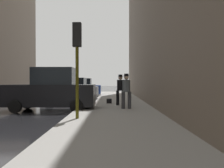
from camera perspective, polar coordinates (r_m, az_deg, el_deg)
name	(u,v)px	position (r m, az deg, el deg)	size (l,w,h in m)	color
sidewalk	(115,111)	(12.18, 0.62, -6.30)	(4.00, 40.00, 0.15)	gray
parked_black_suv	(50,91)	(13.39, -13.95, -1.56)	(4.61, 2.07, 2.25)	black
parked_gray_coupe	(70,90)	(19.49, -9.62, -1.35)	(4.26, 2.18, 1.79)	slate
parked_blue_sedan	(79,88)	(24.88, -7.57, -0.88)	(4.20, 2.07, 1.79)	navy
fire_hydrant	(89,98)	(15.68, -5.26, -3.16)	(0.42, 0.22, 0.70)	red
traffic_light	(76,49)	(9.56, -8.24, 7.87)	(0.32, 0.32, 3.60)	#514C0F
pedestrian_with_beanie	(125,89)	(12.65, 3.04, -1.21)	(0.52, 0.45, 1.78)	#333338
pedestrian_with_fedora	(119,88)	(14.51, 1.68, -0.95)	(0.51, 0.42, 1.78)	black
duffel_bag	(108,101)	(15.77, -0.92, -3.89)	(0.32, 0.44, 0.28)	black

